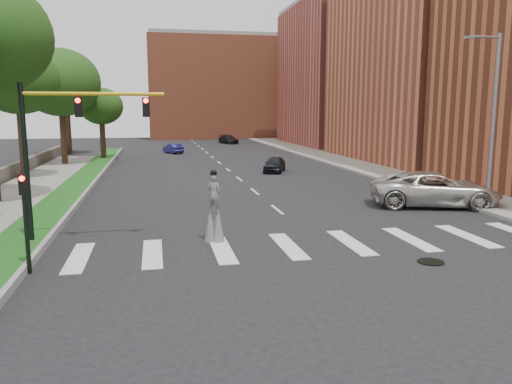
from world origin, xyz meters
TOP-DOWN VIEW (x-y plane):
  - ground_plane at (0.00, 0.00)m, footprint 160.00×160.00m
  - grass_median at (-11.50, 20.00)m, footprint 2.00×60.00m
  - median_curb at (-10.45, 20.00)m, footprint 0.20×60.00m
  - sidewalk_right at (12.50, 25.00)m, footprint 5.00×90.00m
  - stone_wall at (-17.00, 22.00)m, footprint 0.50×56.00m
  - manhole at (3.00, -2.00)m, footprint 0.90×0.90m
  - building_mid at (22.00, 30.00)m, footprint 16.00×22.00m
  - building_far at (22.00, 54.00)m, footprint 16.00×22.00m
  - building_backdrop at (6.00, 78.00)m, footprint 26.00×14.00m
  - streetlight at (10.90, 6.00)m, footprint 2.05×0.20m
  - traffic_signal at (-9.78, 3.00)m, footprint 5.30×0.23m
  - secondary_signal at (-10.30, -0.50)m, footprint 0.25×0.21m
  - stilt_performer at (-4.00, 2.23)m, footprint 0.81×0.65m
  - suv_crossing at (8.65, 7.23)m, footprint 7.38×4.96m
  - car_near at (3.65, 23.71)m, footprint 2.87×4.12m
  - car_mid at (-4.08, 43.75)m, footprint 2.54×3.81m
  - car_far at (4.98, 59.75)m, footprint 2.99×4.87m
  - tree_3 at (-15.88, 22.93)m, footprint 5.95×5.95m
  - tree_4 at (-14.60, 32.54)m, footprint 7.31×7.31m
  - tree_5 at (-16.10, 45.07)m, footprint 6.73×6.73m
  - tree_6 at (-11.50, 36.98)m, footprint 4.44×4.44m

SIDE VIEW (x-z plane):
  - ground_plane at x=0.00m, z-range 0.00..0.00m
  - manhole at x=3.00m, z-range 0.00..0.04m
  - sidewalk_right at x=12.50m, z-range 0.00..0.18m
  - grass_median at x=-11.50m, z-range 0.00..0.25m
  - median_curb at x=-10.45m, z-range 0.00..0.28m
  - stone_wall at x=-17.00m, z-range 0.00..1.10m
  - car_mid at x=-4.08m, z-range 0.00..1.19m
  - car_near at x=3.65m, z-range 0.00..1.30m
  - car_far at x=4.98m, z-range 0.00..1.32m
  - suv_crossing at x=8.65m, z-range 0.00..1.88m
  - stilt_performer at x=-4.00m, z-range -0.34..2.56m
  - secondary_signal at x=-10.30m, z-range 0.33..3.56m
  - traffic_signal at x=-9.78m, z-range 1.05..7.25m
  - streetlight at x=10.90m, z-range 0.40..9.40m
  - tree_6 at x=-11.50m, z-range 1.77..9.22m
  - tree_3 at x=-15.88m, z-range 2.38..12.29m
  - tree_4 at x=-14.60m, z-range 2.26..13.05m
  - tree_5 at x=-16.10m, z-range 2.53..13.40m
  - building_backdrop at x=6.00m, z-range 0.00..18.00m
  - building_far at x=22.00m, z-range 0.00..20.00m
  - building_mid at x=22.00m, z-range 0.00..24.00m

